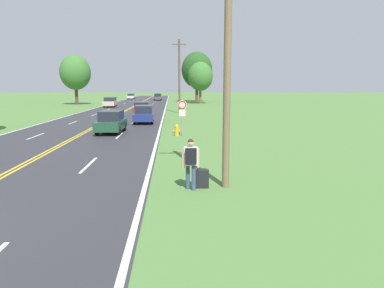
# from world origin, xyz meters

# --- Properties ---
(hitchhiker_person) EXTENTS (0.58, 0.41, 1.69)m
(hitchhiker_person) POSITION_xyz_m (7.04, 3.65, 1.04)
(hitchhiker_person) COLOR #38476B
(hitchhiker_person) RESTS_ON ground
(suitcase) EXTENTS (0.45, 0.18, 0.68)m
(suitcase) POSITION_xyz_m (7.43, 3.83, 0.31)
(suitcase) COLOR black
(suitcase) RESTS_ON ground
(fire_hydrant) EXTENTS (0.45, 0.29, 0.79)m
(fire_hydrant) POSITION_xyz_m (6.79, 16.17, 0.40)
(fire_hydrant) COLOR gold
(fire_hydrant) RESTS_ON ground
(traffic_sign) EXTENTS (0.60, 0.10, 2.43)m
(traffic_sign) POSITION_xyz_m (7.18, 16.21, 1.83)
(traffic_sign) COLOR gray
(traffic_sign) RESTS_ON ground
(utility_pole_foreground) EXTENTS (1.80, 0.24, 8.84)m
(utility_pole_foreground) POSITION_xyz_m (8.23, 3.91, 4.58)
(utility_pole_foreground) COLOR brown
(utility_pole_foreground) RESTS_ON ground
(utility_pole_midground) EXTENTS (1.80, 0.24, 9.11)m
(utility_pole_midground) POSITION_xyz_m (7.48, 36.47, 4.71)
(utility_pole_midground) COLOR brown
(utility_pole_midground) RESTS_ON ground
(tree_left_verge) EXTENTS (6.71, 6.71, 10.81)m
(tree_left_verge) POSITION_xyz_m (12.11, 68.88, 6.93)
(tree_left_verge) COLOR brown
(tree_left_verge) RESTS_ON ground
(tree_behind_sign) EXTENTS (5.60, 5.60, 9.17)m
(tree_behind_sign) POSITION_xyz_m (-11.33, 58.83, 5.92)
(tree_behind_sign) COLOR #473828
(tree_behind_sign) RESTS_ON ground
(tree_right_cluster) EXTENTS (4.90, 4.90, 8.13)m
(tree_right_cluster) POSITION_xyz_m (12.19, 60.87, 5.29)
(tree_right_cluster) COLOR brown
(tree_right_cluster) RESTS_ON ground
(car_dark_green_sedan_approaching) EXTENTS (1.83, 3.97, 1.61)m
(car_dark_green_sedan_approaching) POSITION_xyz_m (2.03, 18.01, 0.81)
(car_dark_green_sedan_approaching) COLOR black
(car_dark_green_sedan_approaching) RESTS_ON ground
(car_dark_blue_sedan_mid_near) EXTENTS (1.96, 4.83, 1.60)m
(car_dark_blue_sedan_mid_near) POSITION_xyz_m (3.84, 25.23, 0.81)
(car_dark_blue_sedan_mid_near) COLOR black
(car_dark_blue_sedan_mid_near) RESTS_ON ground
(car_red_hatchback_mid_far) EXTENTS (1.91, 4.18, 1.56)m
(car_red_hatchback_mid_far) POSITION_xyz_m (2.96, 33.72, 0.84)
(car_red_hatchback_mid_far) COLOR black
(car_red_hatchback_mid_far) RESTS_ON ground
(car_champagne_van_receding) EXTENTS (1.94, 4.65, 1.61)m
(car_champagne_van_receding) POSITION_xyz_m (-3.64, 50.53, 0.85)
(car_champagne_van_receding) COLOR black
(car_champagne_van_receding) RESTS_ON ground
(car_dark_grey_sedan_distant) EXTENTS (1.87, 4.64, 1.67)m
(car_dark_grey_sedan_distant) POSITION_xyz_m (3.16, 78.35, 0.83)
(car_dark_grey_sedan_distant) COLOR black
(car_dark_grey_sedan_distant) RESTS_ON ground
(car_silver_sedan_horizon) EXTENTS (1.83, 4.30, 1.48)m
(car_silver_sedan_horizon) POSITION_xyz_m (-4.34, 86.49, 0.77)
(car_silver_sedan_horizon) COLOR black
(car_silver_sedan_horizon) RESTS_ON ground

